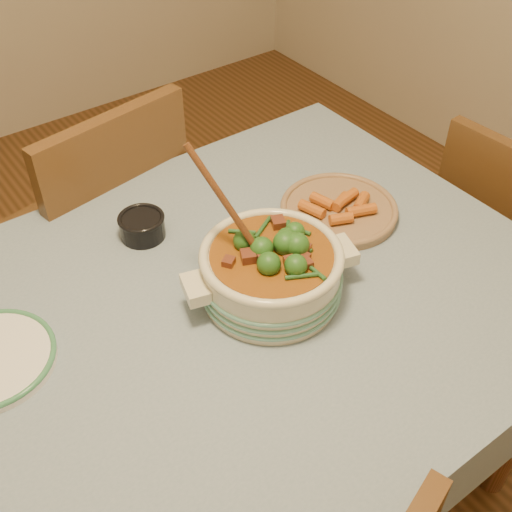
{
  "coord_description": "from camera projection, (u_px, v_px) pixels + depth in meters",
  "views": [
    {
      "loc": [
        -0.37,
        -0.79,
        1.73
      ],
      "look_at": [
        0.2,
        -0.01,
        0.86
      ],
      "focal_mm": 45.0,
      "sensor_mm": 36.0,
      "label": 1
    }
  ],
  "objects": [
    {
      "name": "stew_casserole",
      "position": [
        271.0,
        269.0,
        1.31
      ],
      "size": [
        0.38,
        0.35,
        0.35
      ],
      "rotation": [
        0.0,
        0.0,
        -0.27
      ],
      "color": "beige",
      "rests_on": "dining_table"
    },
    {
      "name": "condiment_bowl",
      "position": [
        142.0,
        225.0,
        1.48
      ],
      "size": [
        0.13,
        0.13,
        0.06
      ],
      "rotation": [
        0.0,
        0.0,
        0.24
      ],
      "color": "black",
      "rests_on": "dining_table"
    },
    {
      "name": "floor",
      "position": [
        197.0,
        510.0,
        1.79
      ],
      "size": [
        4.5,
        4.5,
        0.0
      ],
      "primitive_type": "plane",
      "color": "#482D14",
      "rests_on": "ground"
    },
    {
      "name": "chair_right",
      "position": [
        504.0,
        239.0,
        1.92
      ],
      "size": [
        0.42,
        0.42,
        0.84
      ],
      "rotation": [
        0.0,
        0.0,
        1.63
      ],
      "color": "brown",
      "rests_on": "floor"
    },
    {
      "name": "fried_plate",
      "position": [
        339.0,
        208.0,
        1.55
      ],
      "size": [
        0.34,
        0.34,
        0.05
      ],
      "rotation": [
        0.0,
        0.0,
        -0.24
      ],
      "color": "#9B7756",
      "rests_on": "dining_table"
    },
    {
      "name": "chair_far",
      "position": [
        106.0,
        227.0,
        1.88
      ],
      "size": [
        0.51,
        0.51,
        0.94
      ],
      "rotation": [
        0.0,
        0.0,
        3.31
      ],
      "color": "brown",
      "rests_on": "floor"
    },
    {
      "name": "dining_table",
      "position": [
        178.0,
        360.0,
        1.35
      ],
      "size": [
        1.68,
        1.08,
        0.76
      ],
      "color": "brown",
      "rests_on": "floor"
    }
  ]
}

